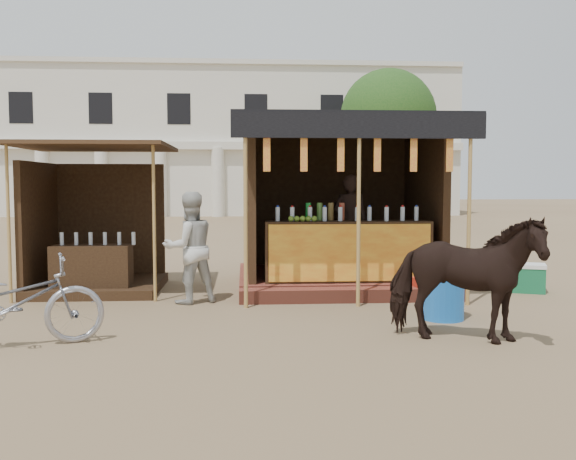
{
  "coord_description": "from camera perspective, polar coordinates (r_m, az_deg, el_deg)",
  "views": [
    {
      "loc": [
        -0.61,
        -7.43,
        1.77
      ],
      "look_at": [
        0.0,
        1.6,
        1.1
      ],
      "focal_mm": 40.0,
      "sensor_mm": 36.0,
      "label": 1
    }
  ],
  "objects": [
    {
      "name": "ground",
      "position": [
        7.66,
        0.82,
        -9.13
      ],
      "size": [
        120.0,
        120.0,
        0.0
      ],
      "primitive_type": "plane",
      "color": "#846B4C",
      "rests_on": "ground"
    },
    {
      "name": "main_stall",
      "position": [
        10.93,
        4.68,
        0.32
      ],
      "size": [
        3.6,
        3.61,
        2.78
      ],
      "color": "brown",
      "rests_on": "ground"
    },
    {
      "name": "secondary_stall",
      "position": [
        11.0,
        -17.3,
        -0.75
      ],
      "size": [
        2.4,
        2.4,
        2.38
      ],
      "color": "#382614",
      "rests_on": "ground"
    },
    {
      "name": "cow",
      "position": [
        7.35,
        15.4,
        -4.21
      ],
      "size": [
        1.84,
        1.3,
        1.42
      ],
      "primitive_type": "imported",
      "rotation": [
        0.0,
        0.0,
        1.22
      ],
      "color": "black",
      "rests_on": "ground"
    },
    {
      "name": "motorbike",
      "position": [
        7.47,
        -23.25,
        -5.94
      ],
      "size": [
        1.99,
        1.25,
        0.99
      ],
      "primitive_type": "imported",
      "rotation": [
        0.0,
        0.0,
        1.91
      ],
      "color": "#9D9DA5",
      "rests_on": "ground"
    },
    {
      "name": "bystander",
      "position": [
        9.51,
        -8.74,
        -1.56
      ],
      "size": [
        0.98,
        0.9,
        1.64
      ],
      "primitive_type": "imported",
      "rotation": [
        0.0,
        0.0,
        3.58
      ],
      "color": "beige",
      "rests_on": "ground"
    },
    {
      "name": "blue_barrel",
      "position": [
        8.56,
        13.66,
        -5.18
      ],
      "size": [
        0.63,
        0.63,
        0.77
      ],
      "primitive_type": "cylinder",
      "rotation": [
        0.0,
        0.0,
        -0.22
      ],
      "color": "blue",
      "rests_on": "ground"
    },
    {
      "name": "red_crate",
      "position": [
        9.95,
        12.41,
        -5.14
      ],
      "size": [
        0.48,
        0.43,
        0.33
      ],
      "primitive_type": "cube",
      "rotation": [
        0.0,
        0.0,
        0.08
      ],
      "color": "#AA2A1C",
      "rests_on": "ground"
    },
    {
      "name": "cooler",
      "position": [
        11.11,
        20.28,
        -3.99
      ],
      "size": [
        0.76,
        0.64,
        0.46
      ],
      "color": "#17683E",
      "rests_on": "ground"
    },
    {
      "name": "background_building",
      "position": [
        37.46,
        -6.04,
        7.58
      ],
      "size": [
        26.0,
        7.45,
        8.18
      ],
      "color": "silver",
      "rests_on": "ground"
    },
    {
      "name": "tree",
      "position": [
        30.39,
        8.47,
        9.58
      ],
      "size": [
        4.5,
        4.4,
        7.0
      ],
      "color": "#382314",
      "rests_on": "ground"
    }
  ]
}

